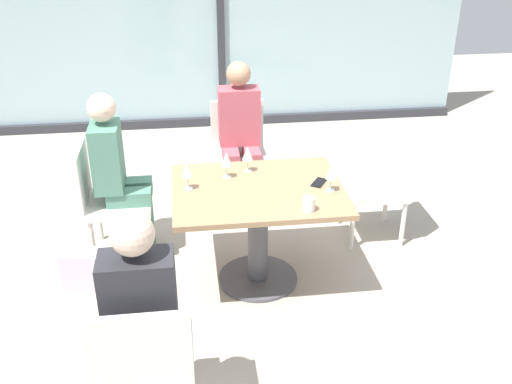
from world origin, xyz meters
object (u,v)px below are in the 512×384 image
object	(u,v)px
person_near_window	(240,130)
wine_glass_0	(331,172)
person_far_left	(117,168)
cell_phone_on_table	(319,183)
handbag_0	(84,269)
chair_far_right	(386,178)
person_front_left	(142,310)
chair_front_left	(145,359)
chair_far_left	(105,194)
dining_table_main	(258,214)
wine_glass_3	(227,160)
chair_near_window	(239,147)
wine_glass_1	(248,154)
wine_glass_2	(187,171)
coffee_cup	(309,204)

from	to	relation	value
person_near_window	wine_glass_0	world-z (taller)	person_near_window
person_far_left	cell_phone_on_table	size ratio (longest dim) A/B	8.75
handbag_0	wine_glass_0	bearing A→B (deg)	5.72
chair_far_right	person_near_window	world-z (taller)	person_near_window
chair_far_right	handbag_0	world-z (taller)	chair_far_right
person_front_left	cell_phone_on_table	world-z (taller)	person_front_left
person_front_left	wine_glass_0	xyz separation A→B (m)	(1.17, 1.06, 0.16)
chair_front_left	person_front_left	size ratio (longest dim) A/B	0.69
chair_far_left	chair_far_right	xyz separation A→B (m)	(2.13, 0.00, 0.00)
chair_far_left	person_front_left	distance (m)	1.71
person_far_left	cell_phone_on_table	bearing A→B (deg)	-19.25
dining_table_main	wine_glass_3	world-z (taller)	wine_glass_3
wine_glass_0	chair_front_left	bearing A→B (deg)	-135.09
chair_near_window	wine_glass_3	bearing A→B (deg)	-99.97
chair_far_left	wine_glass_3	xyz separation A→B (m)	(0.87, -0.31, 0.37)
chair_near_window	wine_glass_0	distance (m)	1.49
chair_near_window	handbag_0	distance (m)	1.73
chair_near_window	wine_glass_1	bearing A→B (deg)	-92.10
person_near_window	wine_glass_2	distance (m)	1.21
wine_glass_3	chair_far_right	bearing A→B (deg)	13.93
person_far_left	wine_glass_3	distance (m)	0.84
chair_far_right	coffee_cup	size ratio (longest dim) A/B	9.67
person_near_window	wine_glass_3	distance (m)	1.00
wine_glass_2	dining_table_main	bearing A→B (deg)	-5.94
wine_glass_1	chair_front_left	bearing A→B (deg)	-113.60
chair_far_right	wine_glass_2	size ratio (longest dim) A/B	4.70
chair_far_right	wine_glass_2	xyz separation A→B (m)	(-1.52, -0.45, 0.37)
chair_front_left	person_front_left	bearing A→B (deg)	90.00
person_far_left	coffee_cup	xyz separation A→B (m)	(1.22, -0.85, 0.08)
chair_near_window	person_front_left	world-z (taller)	person_front_left
chair_near_window	cell_phone_on_table	size ratio (longest dim) A/B	6.04
chair_far_right	person_near_window	size ratio (longest dim) A/B	0.69
chair_far_right	person_far_left	size ratio (longest dim) A/B	0.69
chair_far_left	person_far_left	distance (m)	0.23
handbag_0	dining_table_main	bearing A→B (deg)	8.04
chair_far_left	wine_glass_3	size ratio (longest dim) A/B	4.70
chair_front_left	wine_glass_2	world-z (taller)	wine_glass_2
dining_table_main	chair_far_left	size ratio (longest dim) A/B	1.29
cell_phone_on_table	handbag_0	distance (m)	1.73
person_near_window	person_front_left	bearing A→B (deg)	-107.01
wine_glass_2	coffee_cup	world-z (taller)	wine_glass_2
chair_far_left	handbag_0	bearing A→B (deg)	-108.44
person_far_left	wine_glass_1	bearing A→B (deg)	-14.09
wine_glass_2	handbag_0	distance (m)	1.04
wine_glass_3	dining_table_main	bearing A→B (deg)	-45.00
person_near_window	wine_glass_0	bearing A→B (deg)	-69.72
chair_far_right	person_front_left	bearing A→B (deg)	-136.92
chair_near_window	chair_far_right	xyz separation A→B (m)	(1.06, -0.77, 0.00)
coffee_cup	person_front_left	bearing A→B (deg)	-140.30
person_front_left	wine_glass_1	xyz separation A→B (m)	(0.67, 1.43, 0.16)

